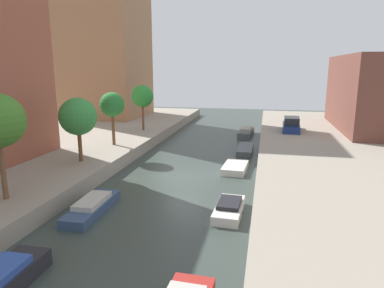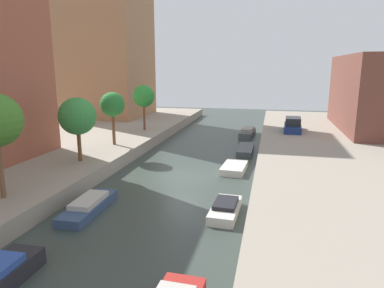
{
  "view_description": "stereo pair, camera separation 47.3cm",
  "coord_description": "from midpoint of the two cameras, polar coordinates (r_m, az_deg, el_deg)",
  "views": [
    {
      "loc": [
        5.42,
        -22.38,
        7.49
      ],
      "look_at": [
        -0.7,
        6.03,
        1.05
      ],
      "focal_mm": 32.3,
      "sensor_mm": 36.0,
      "label": 1
    },
    {
      "loc": [
        5.88,
        -22.27,
        7.49
      ],
      "look_at": [
        -0.7,
        6.03,
        1.05
      ],
      "focal_mm": 32.3,
      "sensor_mm": 36.0,
      "label": 2
    }
  ],
  "objects": [
    {
      "name": "moored_boat_right_2",
      "position": [
        18.37,
        6.27,
        -10.6
      ],
      "size": [
        1.45,
        3.35,
        0.7
      ],
      "color": "beige",
      "rests_on": "ground_plane"
    },
    {
      "name": "parked_car",
      "position": [
        37.46,
        16.64,
        2.95
      ],
      "size": [
        1.89,
        4.47,
        1.49
      ],
      "color": "navy",
      "rests_on": "quay_right"
    },
    {
      "name": "street_tree_3",
      "position": [
        29.98,
        -12.56,
        6.32
      ],
      "size": [
        2.07,
        2.07,
        4.49
      ],
      "color": "brown",
      "rests_on": "quay_left"
    },
    {
      "name": "apartment_tower_far",
      "position": [
        49.21,
        -13.73,
        17.57
      ],
      "size": [
        10.0,
        10.22,
        22.25
      ],
      "primitive_type": "cube",
      "color": "#9E704C",
      "rests_on": "quay_left"
    },
    {
      "name": "moored_boat_right_4",
      "position": [
        31.55,
        9.26,
        -0.93
      ],
      "size": [
        1.33,
        4.22,
        0.5
      ],
      "color": "#4C5156",
      "rests_on": "ground_plane"
    },
    {
      "name": "moored_boat_right_5",
      "position": [
        38.94,
        9.5,
        1.86
      ],
      "size": [
        1.64,
        4.39,
        0.95
      ],
      "color": "#4C5156",
      "rests_on": "ground_plane"
    },
    {
      "name": "moored_boat_left_2",
      "position": [
        19.34,
        -16.0,
        -9.78
      ],
      "size": [
        1.52,
        4.52,
        0.74
      ],
      "color": "#33476B",
      "rests_on": "ground_plane"
    },
    {
      "name": "street_tree_2",
      "position": [
        25.2,
        -17.9,
        4.35
      ],
      "size": [
        2.59,
        2.59,
        4.49
      ],
      "color": "brown",
      "rests_on": "quay_left"
    },
    {
      "name": "moored_boat_right_3",
      "position": [
        25.75,
        7.5,
        -3.94
      ],
      "size": [
        1.83,
        3.2,
        0.49
      ],
      "color": "beige",
      "rests_on": "ground_plane"
    },
    {
      "name": "ground_plane",
      "position": [
        24.21,
        -1.07,
        -5.51
      ],
      "size": [
        84.0,
        84.0,
        0.0
      ],
      "primitive_type": "plane",
      "color": "#333D38"
    },
    {
      "name": "street_tree_4",
      "position": [
        36.67,
        -7.63,
        7.81
      ],
      "size": [
        2.29,
        2.29,
        4.73
      ],
      "color": "brown",
      "rests_on": "quay_left"
    }
  ]
}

